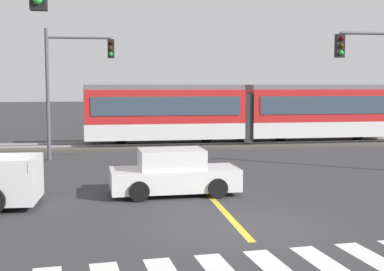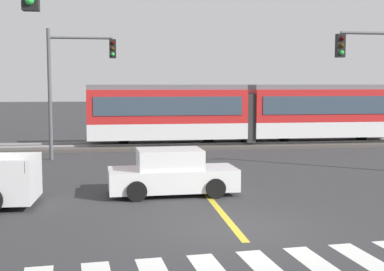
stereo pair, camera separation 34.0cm
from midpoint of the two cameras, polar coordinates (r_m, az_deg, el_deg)
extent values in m
plane|color=#333335|center=(13.84, 5.23, -9.80)|extent=(200.00, 200.00, 0.00)
cube|color=#4C4742|center=(31.08, -2.32, -1.06)|extent=(120.00, 4.00, 0.18)
cube|color=#939399|center=(30.35, -2.18, -0.95)|extent=(120.00, 0.08, 0.10)
cube|color=#939399|center=(31.78, -2.45, -0.66)|extent=(120.00, 0.08, 0.10)
cube|color=silver|center=(30.99, -2.39, 0.58)|extent=(9.00, 2.60, 0.90)
cube|color=red|center=(30.90, -2.40, 3.16)|extent=(9.00, 2.60, 1.90)
cube|color=#384756|center=(29.59, -2.15, 3.16)|extent=(8.28, 0.04, 1.04)
cube|color=slate|center=(30.87, -2.41, 5.18)|extent=(9.00, 2.39, 0.28)
cylinder|color=black|center=(31.37, 2.11, -0.19)|extent=(0.70, 0.20, 0.70)
cylinder|color=black|center=(30.89, -6.96, -0.32)|extent=(0.70, 0.20, 0.70)
cube|color=silver|center=(33.30, 14.10, 0.76)|extent=(9.00, 2.60, 0.90)
cube|color=red|center=(33.22, 14.16, 3.17)|extent=(9.00, 2.60, 1.90)
cube|color=#384756|center=(32.00, 15.05, 3.15)|extent=(8.28, 0.04, 1.04)
cube|color=slate|center=(33.19, 14.20, 5.05)|extent=(9.00, 2.39, 0.28)
cylinder|color=black|center=(34.35, 17.91, 0.04)|extent=(0.70, 0.20, 0.70)
cylinder|color=black|center=(32.49, 10.03, -0.07)|extent=(0.70, 0.20, 0.70)
cube|color=#2D2D2D|center=(31.76, 6.16, 1.94)|extent=(0.50, 2.34, 2.80)
cube|color=silver|center=(11.26, 14.68, -13.55)|extent=(0.80, 2.84, 0.01)
cube|color=silver|center=(11.80, 19.54, -12.81)|extent=(0.80, 2.84, 0.01)
cube|color=gold|center=(20.77, 0.62, -4.59)|extent=(0.20, 17.02, 0.01)
cube|color=silver|center=(17.73, -1.52, -4.65)|extent=(4.27, 1.88, 0.72)
cube|color=silver|center=(17.61, -1.85, -2.49)|extent=(2.16, 1.61, 0.64)
cube|color=#384756|center=(17.78, 1.34, -2.40)|extent=(0.16, 1.43, 0.52)
cube|color=#384756|center=(18.37, -2.22, -2.15)|extent=(1.79, 0.12, 0.48)
cylinder|color=black|center=(18.82, 1.87, -4.67)|extent=(0.65, 0.25, 0.64)
cylinder|color=black|center=(17.19, 3.10, -5.65)|extent=(0.65, 0.25, 0.64)
cylinder|color=black|center=(18.45, -5.82, -4.91)|extent=(0.65, 0.25, 0.64)
cylinder|color=black|center=(16.78, -5.33, -5.94)|extent=(0.65, 0.25, 0.64)
cube|color=silver|center=(16.62, -15.97, -2.74)|extent=(0.20, 1.96, 0.36)
cylinder|color=black|center=(17.93, -18.72, -5.21)|extent=(0.81, 0.31, 0.80)
cube|color=black|center=(21.81, 15.98, 9.19)|extent=(0.32, 0.28, 0.90)
sphere|color=#360605|center=(21.69, 16.16, 9.93)|extent=(0.18, 0.18, 0.18)
sphere|color=#3A2706|center=(21.67, 16.14, 9.21)|extent=(0.18, 0.18, 0.18)
sphere|color=green|center=(21.66, 16.12, 8.50)|extent=(0.18, 0.18, 0.18)
cylinder|color=#515459|center=(26.38, -14.57, 4.22)|extent=(0.18, 0.18, 6.27)
cylinder|color=#515459|center=(26.34, -11.42, 10.17)|extent=(3.00, 0.12, 0.12)
cube|color=black|center=(26.26, -8.09, 9.14)|extent=(0.32, 0.28, 0.90)
sphere|color=#360605|center=(26.13, -8.09, 9.76)|extent=(0.18, 0.18, 0.18)
sphere|color=#3A2706|center=(26.11, -8.09, 9.16)|extent=(0.18, 0.18, 0.18)
sphere|color=green|center=(26.10, -8.08, 8.57)|extent=(0.18, 0.18, 0.18)
sphere|color=green|center=(11.06, -16.09, 13.70)|extent=(0.18, 0.18, 0.18)
camera|label=1|loc=(0.17, -89.54, 0.04)|focal=50.00mm
camera|label=2|loc=(0.17, 90.46, -0.04)|focal=50.00mm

